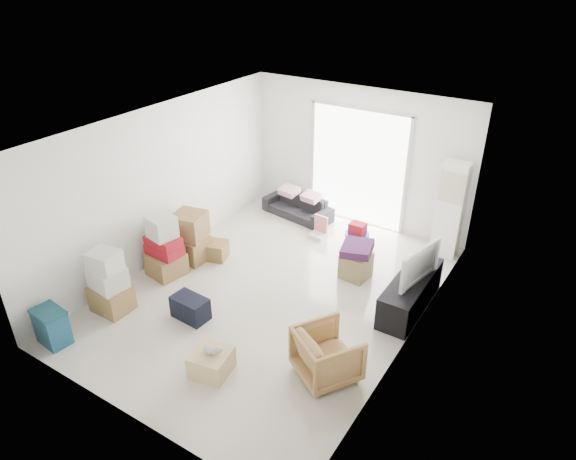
# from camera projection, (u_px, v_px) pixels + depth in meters

# --- Properties ---
(room_shell) EXTENTS (4.98, 6.48, 3.18)m
(room_shell) POSITION_uv_depth(u_px,v_px,m) (272.00, 217.00, 7.63)
(room_shell) COLOR beige
(room_shell) RESTS_ON ground
(sliding_door) EXTENTS (2.10, 0.04, 2.33)m
(sliding_door) POSITION_uv_depth(u_px,v_px,m) (358.00, 162.00, 9.90)
(sliding_door) COLOR white
(sliding_door) RESTS_ON room_shell
(ac_tower) EXTENTS (0.45, 0.30, 1.75)m
(ac_tower) POSITION_uv_depth(u_px,v_px,m) (450.00, 210.00, 8.91)
(ac_tower) COLOR white
(ac_tower) RESTS_ON room_shell
(tv_console) EXTENTS (0.47, 1.58, 0.53)m
(tv_console) POSITION_uv_depth(u_px,v_px,m) (410.00, 293.00, 7.79)
(tv_console) COLOR black
(tv_console) RESTS_ON room_shell
(television) EXTENTS (0.75, 1.06, 0.13)m
(television) POSITION_uv_depth(u_px,v_px,m) (413.00, 275.00, 7.64)
(television) COLOR black
(television) RESTS_ON tv_console
(sofa) EXTENTS (1.54, 0.67, 0.58)m
(sofa) POSITION_uv_depth(u_px,v_px,m) (298.00, 203.00, 10.49)
(sofa) COLOR black
(sofa) RESTS_ON room_shell
(pillow_left) EXTENTS (0.48, 0.40, 0.13)m
(pillow_left) POSITION_uv_depth(u_px,v_px,m) (289.00, 185.00, 10.42)
(pillow_left) COLOR #D99EB2
(pillow_left) RESTS_ON sofa
(pillow_right) EXTENTS (0.39, 0.33, 0.12)m
(pillow_right) POSITION_uv_depth(u_px,v_px,m) (311.00, 191.00, 10.16)
(pillow_right) COLOR #D99EB2
(pillow_right) RESTS_ON sofa
(armchair) EXTENTS (0.98, 0.97, 0.75)m
(armchair) POSITION_uv_depth(u_px,v_px,m) (327.00, 352.00, 6.47)
(armchair) COLOR #B07D4E
(armchair) RESTS_ON room_shell
(storage_bins) EXTENTS (0.50, 0.37, 0.54)m
(storage_bins) POSITION_uv_depth(u_px,v_px,m) (52.00, 327.00, 7.07)
(storage_bins) COLOR navy
(storage_bins) RESTS_ON room_shell
(box_stack_a) EXTENTS (0.56, 0.48, 1.02)m
(box_stack_a) POSITION_uv_depth(u_px,v_px,m) (109.00, 284.00, 7.65)
(box_stack_a) COLOR olive
(box_stack_a) RESTS_ON room_shell
(box_stack_b) EXTENTS (0.62, 0.62, 1.09)m
(box_stack_b) POSITION_uv_depth(u_px,v_px,m) (165.00, 250.00, 8.50)
(box_stack_b) COLOR olive
(box_stack_b) RESTS_ON room_shell
(box_stack_c) EXTENTS (0.62, 0.60, 0.89)m
(box_stack_c) POSITION_uv_depth(u_px,v_px,m) (191.00, 237.00, 8.96)
(box_stack_c) COLOR olive
(box_stack_c) RESTS_ON room_shell
(loose_box) EXTENTS (0.47, 0.47, 0.31)m
(loose_box) POSITION_uv_depth(u_px,v_px,m) (216.00, 250.00, 9.11)
(loose_box) COLOR olive
(loose_box) RESTS_ON room_shell
(duffel_bag) EXTENTS (0.57, 0.36, 0.35)m
(duffel_bag) POSITION_uv_depth(u_px,v_px,m) (190.00, 308.00, 7.60)
(duffel_bag) COLOR black
(duffel_bag) RESTS_ON room_shell
(ottoman) EXTENTS (0.47, 0.47, 0.44)m
(ottoman) POSITION_uv_depth(u_px,v_px,m) (356.00, 265.00, 8.55)
(ottoman) COLOR #988C58
(ottoman) RESTS_ON room_shell
(blanket) EXTENTS (0.57, 0.57, 0.14)m
(blanket) POSITION_uv_depth(u_px,v_px,m) (357.00, 251.00, 8.41)
(blanket) COLOR #4F1F4F
(blanket) RESTS_ON ottoman
(kids_table) EXTENTS (0.44, 0.44, 0.58)m
(kids_table) POSITION_uv_depth(u_px,v_px,m) (357.00, 232.00, 9.18)
(kids_table) COLOR #0C2AD5
(kids_table) RESTS_ON room_shell
(toy_walker) EXTENTS (0.33, 0.29, 0.41)m
(toy_walker) POSITION_uv_depth(u_px,v_px,m) (319.00, 231.00, 9.82)
(toy_walker) COLOR silver
(toy_walker) RESTS_ON room_shell
(wood_crate) EXTENTS (0.55, 0.55, 0.32)m
(wood_crate) POSITION_uv_depth(u_px,v_px,m) (211.00, 362.00, 6.62)
(wood_crate) COLOR #DFC181
(wood_crate) RESTS_ON room_shell
(plush_bunny) EXTENTS (0.26, 0.15, 0.13)m
(plush_bunny) POSITION_uv_depth(u_px,v_px,m) (212.00, 350.00, 6.51)
(plush_bunny) COLOR #B2ADA8
(plush_bunny) RESTS_ON wood_crate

